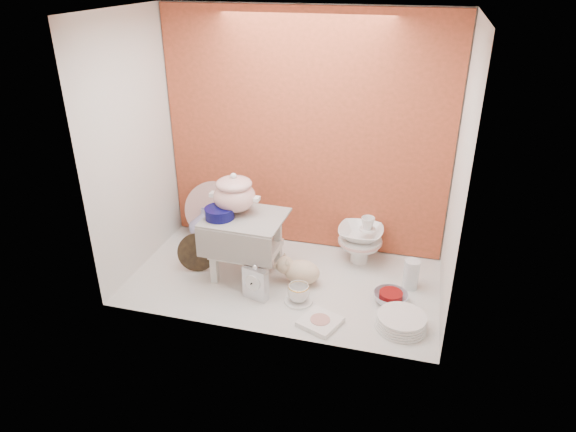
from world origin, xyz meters
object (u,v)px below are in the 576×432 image
Objects in this scene: mantel_clock at (255,282)px; dinner_plate_stack at (401,321)px; crystal_bowl at (391,298)px; soup_tureen at (234,193)px; gold_rim_teacup at (298,293)px; step_stool at (246,246)px; plush_pig at (302,272)px; blue_white_vase at (204,223)px; floral_platter at (214,210)px; porcelain_tower at (360,239)px.

mantel_clock reaches higher than dinner_plate_stack.
soup_tureen is at bearing 173.53° from crystal_bowl.
step_stool is at bearing 152.54° from gold_rim_teacup.
mantel_clock is 0.76m from crystal_bowl.
gold_rim_teacup is at bearing -165.47° from crystal_bowl.
blue_white_vase is at bearing 172.55° from plush_pig.
floral_platter is 2.06× the size of crystal_bowl.
mantel_clock is at bearing -58.05° from step_stool.
blue_white_vase is 0.82× the size of dinner_plate_stack.
porcelain_tower is (1.01, -0.09, -0.03)m from floral_platter.
step_stool is 2.33× the size of crystal_bowl.
gold_rim_teacup is (0.80, -0.56, -0.05)m from blue_white_vase.
mantel_clock is at bearing -117.06° from plush_pig.
mantel_clock is 0.81m from dinner_plate_stack.
floral_platter is 1.85× the size of mantel_clock.
gold_rim_teacup is (0.37, -0.19, -0.14)m from step_stool.
step_stool is 0.88m from crystal_bowl.
porcelain_tower is (0.26, 0.53, 0.10)m from gold_rim_teacup.
crystal_bowl is at bearing 109.24° from dinner_plate_stack.
step_stool is 0.71m from porcelain_tower.
gold_rim_teacup is (0.03, -0.18, -0.02)m from plush_pig.
crystal_bowl is (0.86, -0.06, -0.17)m from step_stool.
porcelain_tower is at bearing -4.83° from floral_platter.
plush_pig is at bearing 97.98° from gold_rim_teacup.
plush_pig is 2.20× the size of gold_rim_teacup.
gold_rim_teacup is at bearing -63.58° from plush_pig.
dinner_plate_stack is (0.57, -0.08, -0.02)m from gold_rim_teacup.
step_stool reaches higher than plush_pig.
soup_tureen reaches higher than porcelain_tower.
blue_white_vase is at bearing -135.19° from floral_platter.
soup_tureen is 0.72× the size of floral_platter.
plush_pig is at bearing 174.03° from crystal_bowl.
blue_white_vase is at bearing 161.62° from crystal_bowl.
porcelain_tower is (0.63, 0.34, -0.04)m from step_stool.
gold_rim_teacup is at bearing -116.51° from porcelain_tower.
gold_rim_teacup is (0.24, 0.03, -0.05)m from mantel_clock.
step_stool is 0.27m from mantel_clock.
floral_platter is 0.97m from gold_rim_teacup.
mantel_clock reaches higher than gold_rim_teacup.
blue_white_vase is (-0.36, 0.32, -0.40)m from soup_tureen.
gold_rim_teacup is at bearing -25.55° from step_stool.
crystal_bowl is (0.50, 0.13, -0.03)m from gold_rim_teacup.
gold_rim_teacup is at bearing -39.34° from floral_platter.
plush_pig is at bearing -7.09° from soup_tureen.
gold_rim_teacup is 0.60m from porcelain_tower.
floral_platter is at bearing 144.77° from mantel_clock.
gold_rim_teacup is 0.39× the size of porcelain_tower.
dinner_plate_stack is at bearing -25.02° from blue_white_vase.
plush_pig is 0.19m from gold_rim_teacup.
step_stool is at bearing -162.85° from plush_pig.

